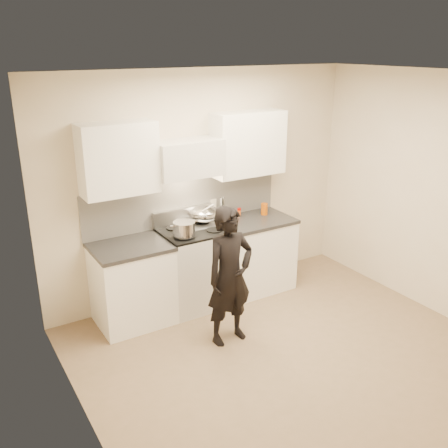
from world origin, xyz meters
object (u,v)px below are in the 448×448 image
at_px(utensil_crock, 222,213).
at_px(person, 230,276).
at_px(counter_right, 253,254).
at_px(wok, 203,214).
at_px(stove, 195,267).

xyz_separation_m(utensil_crock, person, (-0.55, -1.06, -0.27)).
relative_size(counter_right, person, 0.63).
bearing_deg(person, counter_right, 40.74).
bearing_deg(utensil_crock, counter_right, -29.92).
bearing_deg(person, wok, 72.10).
height_order(counter_right, utensil_crock, utensil_crock).
bearing_deg(utensil_crock, stove, -158.44).
bearing_deg(stove, person, -93.95).
distance_m(wok, person, 1.09).
relative_size(counter_right, wok, 2.09).
xyz_separation_m(stove, counter_right, (0.83, 0.00, -0.01)).
bearing_deg(stove, utensil_crock, 21.56).
distance_m(stove, utensil_crock, 0.75).
bearing_deg(utensil_crock, wok, -170.31).
relative_size(stove, utensil_crock, 3.48).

